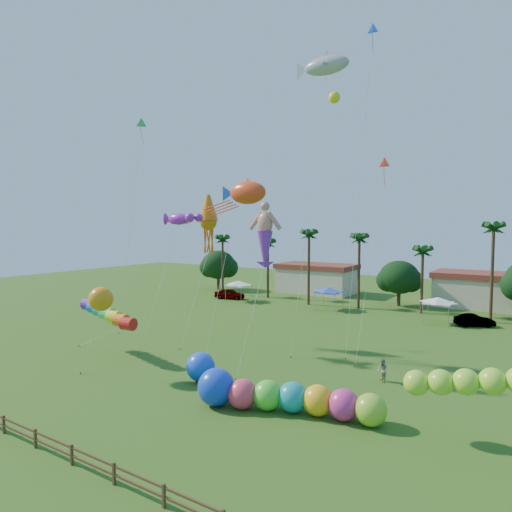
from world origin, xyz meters
The scene contains 21 objects.
ground centered at (0.00, 0.00, 0.00)m, with size 160.00×160.00×0.00m, color #285116.
tree_line centered at (3.57, 44.00, 4.28)m, with size 69.46×8.91×11.00m.
buildings_row centered at (-3.09, 50.00, 2.00)m, with size 35.00×7.00×4.00m.
tent_row centered at (-6.00, 36.33, 2.75)m, with size 31.00×4.00×0.60m.
fence centered at (0.00, -6.00, 0.61)m, with size 36.12×0.12×1.00m.
car_a centered at (-22.30, 36.86, 0.78)m, with size 1.85×4.61×1.57m, color #4C4C54.
car_b centered at (11.76, 36.66, 0.68)m, with size 1.45×4.15×1.37m, color #4C4C54.
spectator_b centered at (8.75, 13.34, 0.84)m, with size 0.81×0.63×1.67m, color gray.
caterpillar_inflatable centered at (5.28, 4.64, 0.99)m, with size 11.51×4.84×2.36m.
blue_ball centered at (-2.39, 6.29, 1.06)m, with size 2.12×2.12×2.12m, color blue.
rainbow_tube centered at (-12.06, 6.35, 3.27)m, with size 10.03×1.94×3.81m.
green_worm centered at (12.91, 5.88, 2.95)m, with size 10.15×2.49×3.75m.
orange_ball_kite centered at (-9.55, 3.33, 5.78)m, with size 2.64×2.20×6.70m.
merman_kite centered at (-0.07, 11.39, 10.22)m, with size 2.48×4.74×12.69m.
fish_kite centered at (-4.20, 15.09, 14.19)m, with size 5.75×7.49×15.34m.
shark_kite centered at (0.90, 20.33, 25.75)m, with size 5.99×6.77×26.79m.
squid_kite centered at (-9.54, 16.13, 11.64)m, with size 2.16×5.57×14.37m.
lobster_kite centered at (-10.37, 12.81, 11.88)m, with size 4.36×5.90×12.67m.
delta_kite_red centered at (6.52, 19.73, 16.16)m, with size 1.28×4.48×17.06m.
delta_kite_green centered at (-18.69, 16.12, 21.78)m, with size 1.03×4.14×22.79m.
delta_kite_blue centered at (4.78, 21.28, 27.67)m, with size 1.17×4.54×29.02m.
Camera 1 is at (18.70, -18.70, 11.40)m, focal length 32.00 mm.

